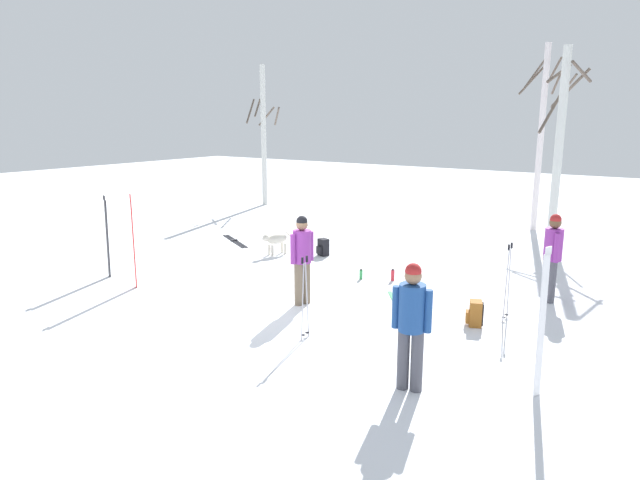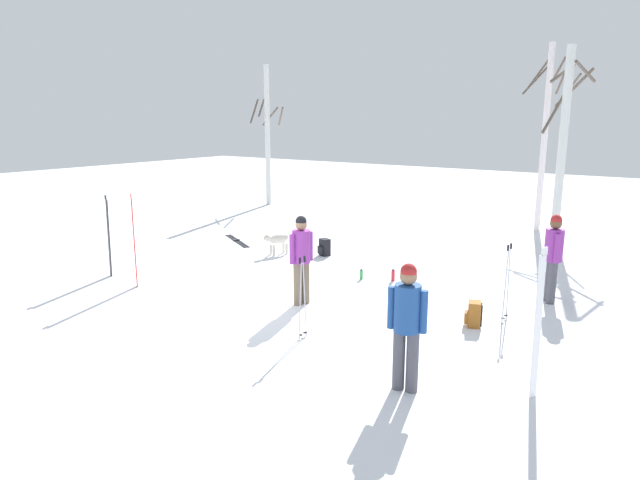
{
  "view_description": "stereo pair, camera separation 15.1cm",
  "coord_description": "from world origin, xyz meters",
  "px_view_note": "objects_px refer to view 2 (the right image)",
  "views": [
    {
      "loc": [
        6.72,
        -7.15,
        3.5
      ],
      "look_at": [
        0.36,
        2.18,
        1.0
      ],
      "focal_mm": 31.25,
      "sensor_mm": 36.0,
      "label": 1
    },
    {
      "loc": [
        6.85,
        -7.07,
        3.5
      ],
      "look_at": [
        0.36,
        2.18,
        1.0
      ],
      "focal_mm": 31.25,
      "sensor_mm": 36.0,
      "label": 2
    }
  ],
  "objects_px": {
    "ski_poles_1": "(302,295)",
    "water_bottle_0": "(393,275)",
    "person_2": "(553,253)",
    "water_bottle_1": "(361,275)",
    "ski_pair_planted_1": "(109,237)",
    "backpack_1": "(324,247)",
    "birch_tree_1": "(545,132)",
    "birch_tree_2": "(563,141)",
    "dog": "(277,240)",
    "person_0": "(407,319)",
    "ski_pair_planted_0": "(538,325)",
    "ski_poles_0": "(507,280)",
    "backpack_0": "(474,314)",
    "ski_pair_lying_0": "(237,241)",
    "ski_pair_planted_2": "(134,242)",
    "person_1": "(301,254)",
    "birch_tree_0": "(267,134)",
    "ski_pair_lying_1": "(399,306)"
  },
  "relations": [
    {
      "from": "water_bottle_1",
      "to": "person_0",
      "type": "bearing_deg",
      "value": -52.72
    },
    {
      "from": "ski_poles_0",
      "to": "backpack_0",
      "type": "bearing_deg",
      "value": -121.39
    },
    {
      "from": "person_2",
      "to": "ski_pair_planted_0",
      "type": "relative_size",
      "value": 0.87
    },
    {
      "from": "ski_pair_lying_0",
      "to": "dog",
      "type": "bearing_deg",
      "value": -15.99
    },
    {
      "from": "ski_pair_planted_2",
      "to": "ski_pair_lying_1",
      "type": "bearing_deg",
      "value": 21.89
    },
    {
      "from": "person_2",
      "to": "water_bottle_1",
      "type": "height_order",
      "value": "person_2"
    },
    {
      "from": "person_0",
      "to": "water_bottle_1",
      "type": "distance_m",
      "value": 5.16
    },
    {
      "from": "ski_pair_planted_1",
      "to": "ski_pair_lying_0",
      "type": "relative_size",
      "value": 1.09
    },
    {
      "from": "water_bottle_0",
      "to": "person_1",
      "type": "bearing_deg",
      "value": -106.81
    },
    {
      "from": "ski_poles_1",
      "to": "water_bottle_0",
      "type": "xyz_separation_m",
      "value": [
        -0.31,
        3.7,
        -0.6
      ]
    },
    {
      "from": "person_0",
      "to": "person_1",
      "type": "height_order",
      "value": "same"
    },
    {
      "from": "ski_pair_planted_1",
      "to": "ski_pair_lying_0",
      "type": "height_order",
      "value": "ski_pair_planted_1"
    },
    {
      "from": "person_2",
      "to": "ski_poles_0",
      "type": "xyz_separation_m",
      "value": [
        -0.4,
        -1.52,
        -0.24
      ]
    },
    {
      "from": "water_bottle_0",
      "to": "person_0",
      "type": "bearing_deg",
      "value": -60.54
    },
    {
      "from": "ski_poles_1",
      "to": "backpack_0",
      "type": "distance_m",
      "value": 2.99
    },
    {
      "from": "ski_pair_lying_1",
      "to": "water_bottle_1",
      "type": "relative_size",
      "value": 6.73
    },
    {
      "from": "birch_tree_2",
      "to": "dog",
      "type": "bearing_deg",
      "value": -132.95
    },
    {
      "from": "ski_pair_planted_2",
      "to": "birch_tree_0",
      "type": "xyz_separation_m",
      "value": [
        -5.1,
        10.3,
        1.84
      ]
    },
    {
      "from": "person_0",
      "to": "backpack_1",
      "type": "bearing_deg",
      "value": 132.85
    },
    {
      "from": "water_bottle_0",
      "to": "birch_tree_2",
      "type": "distance_m",
      "value": 7.15
    },
    {
      "from": "dog",
      "to": "ski_pair_planted_1",
      "type": "bearing_deg",
      "value": -114.9
    },
    {
      "from": "water_bottle_1",
      "to": "backpack_0",
      "type": "bearing_deg",
      "value": -23.77
    },
    {
      "from": "backpack_0",
      "to": "water_bottle_1",
      "type": "distance_m",
      "value": 3.3
    },
    {
      "from": "ski_poles_1",
      "to": "birch_tree_0",
      "type": "distance_m",
      "value": 14.37
    },
    {
      "from": "ski_pair_lying_1",
      "to": "dog",
      "type": "bearing_deg",
      "value": 157.31
    },
    {
      "from": "ski_poles_1",
      "to": "water_bottle_1",
      "type": "bearing_deg",
      "value": 105.35
    },
    {
      "from": "person_2",
      "to": "ski_pair_lying_0",
      "type": "bearing_deg",
      "value": 176.73
    },
    {
      "from": "ski_pair_planted_0",
      "to": "birch_tree_1",
      "type": "distance_m",
      "value": 11.75
    },
    {
      "from": "ski_pair_lying_1",
      "to": "birch_tree_0",
      "type": "height_order",
      "value": "birch_tree_0"
    },
    {
      "from": "ski_poles_1",
      "to": "ski_pair_lying_1",
      "type": "bearing_deg",
      "value": 75.33
    },
    {
      "from": "backpack_1",
      "to": "birch_tree_2",
      "type": "xyz_separation_m",
      "value": [
        4.43,
        5.3,
        2.64
      ]
    },
    {
      "from": "water_bottle_1",
      "to": "backpack_1",
      "type": "bearing_deg",
      "value": 145.25
    },
    {
      "from": "backpack_0",
      "to": "water_bottle_0",
      "type": "height_order",
      "value": "backpack_0"
    },
    {
      "from": "ski_pair_planted_0",
      "to": "water_bottle_1",
      "type": "distance_m",
      "value": 5.66
    },
    {
      "from": "backpack_0",
      "to": "birch_tree_1",
      "type": "distance_m",
      "value": 9.76
    },
    {
      "from": "birch_tree_1",
      "to": "birch_tree_2",
      "type": "xyz_separation_m",
      "value": [
        0.8,
        -1.3,
        -0.21
      ]
    },
    {
      "from": "ski_pair_lying_0",
      "to": "person_1",
      "type": "bearing_deg",
      "value": -34.62
    },
    {
      "from": "dog",
      "to": "ski_poles_0",
      "type": "distance_m",
      "value": 6.51
    },
    {
      "from": "backpack_1",
      "to": "birch_tree_1",
      "type": "distance_m",
      "value": 8.06
    },
    {
      "from": "ski_pair_planted_1",
      "to": "backpack_1",
      "type": "bearing_deg",
      "value": 57.17
    },
    {
      "from": "water_bottle_1",
      "to": "birch_tree_0",
      "type": "xyz_separation_m",
      "value": [
        -8.65,
        7.09,
        2.72
      ]
    },
    {
      "from": "person_0",
      "to": "birch_tree_1",
      "type": "height_order",
      "value": "birch_tree_1"
    },
    {
      "from": "ski_pair_planted_2",
      "to": "ski_poles_1",
      "type": "height_order",
      "value": "ski_pair_planted_2"
    },
    {
      "from": "ski_pair_planted_0",
      "to": "birch_tree_1",
      "type": "relative_size",
      "value": 0.35
    },
    {
      "from": "water_bottle_0",
      "to": "water_bottle_1",
      "type": "relative_size",
      "value": 1.14
    },
    {
      "from": "dog",
      "to": "birch_tree_1",
      "type": "height_order",
      "value": "birch_tree_1"
    },
    {
      "from": "backpack_0",
      "to": "ski_pair_planted_0",
      "type": "bearing_deg",
      "value": -53.14
    },
    {
      "from": "person_0",
      "to": "water_bottle_0",
      "type": "height_order",
      "value": "person_0"
    },
    {
      "from": "ski_pair_planted_1",
      "to": "birch_tree_2",
      "type": "height_order",
      "value": "birch_tree_2"
    },
    {
      "from": "ski_pair_lying_0",
      "to": "ski_pair_planted_0",
      "type": "bearing_deg",
      "value": -25.89
    }
  ]
}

